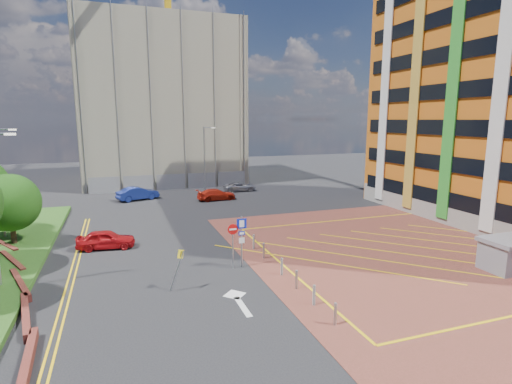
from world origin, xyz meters
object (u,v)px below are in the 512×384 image
warning_sign (178,265)px  car_red_back (216,195)px  lamp_left_far (0,178)px  sign_cluster (238,237)px  tree_c (10,203)px  car_silver_back (240,187)px  lamp_back (205,156)px  car_blue_back (138,193)px  car_red_left (106,239)px

warning_sign → car_red_back: warning_sign is taller
lamp_left_far → sign_cluster: lamp_left_far is taller
tree_c → car_silver_back: tree_c is taller
sign_cluster → car_silver_back: bearing=73.0°
lamp_left_far → car_red_back: lamp_left_far is taller
warning_sign → car_red_back: (7.52, 22.71, -0.80)m
lamp_back → car_blue_back: (-8.46, -3.54, -3.61)m
car_silver_back → warning_sign: bearing=156.8°
sign_cluster → car_red_back: bearing=80.1°
car_blue_back → car_silver_back: bearing=-102.0°
car_red_left → car_blue_back: size_ratio=0.85×
tree_c → car_red_back: 21.05m
lamp_left_far → car_red_back: (18.32, 9.57, -4.03)m
car_red_left → car_blue_back: 17.20m
lamp_left_far → car_red_left: 9.25m
car_blue_back → car_red_back: (8.28, -2.90, -0.12)m
lamp_left_far → car_red_left: size_ratio=2.07×
lamp_back → sign_cluster: (-3.78, -27.02, -2.41)m
lamp_back → tree_c: bearing=-134.3°
car_silver_back → car_blue_back: bearing=97.3°
lamp_left_far → car_blue_back: size_ratio=1.77×
lamp_left_far → warning_sign: 17.32m
lamp_back → sign_cluster: lamp_back is taller
tree_c → lamp_left_far: 2.65m
lamp_left_far → car_blue_back: lamp_left_far is taller
car_red_back → lamp_left_far: bearing=113.2°
lamp_back → car_red_left: size_ratio=2.07×
car_silver_back → sign_cluster: bearing=162.9°
sign_cluster → car_red_left: size_ratio=0.83×
tree_c → lamp_left_far: bearing=114.7°
car_blue_back → car_red_back: car_blue_back is taller
warning_sign → lamp_left_far: bearing=129.4°
lamp_left_far → car_silver_back: bearing=32.2°
tree_c → lamp_back: 25.19m
tree_c → sign_cluster: bearing=-33.2°
car_red_left → car_silver_back: (15.33, 18.54, -0.10)m
sign_cluster → warning_sign: size_ratio=1.43×
sign_cluster → lamp_left_far: bearing=143.2°
car_blue_back → car_silver_back: 12.45m
sign_cluster → car_silver_back: sign_cluster is taller
car_silver_back → tree_c: bearing=126.7°
lamp_left_far → sign_cluster: (14.72, -11.02, -2.71)m
car_blue_back → sign_cluster: bearing=171.9°
warning_sign → car_red_left: warning_sign is taller
warning_sign → car_blue_back: (-0.76, 25.61, -0.68)m
lamp_left_far → car_red_back: bearing=27.6°
sign_cluster → car_red_back: 20.94m
car_blue_back → car_silver_back: size_ratio=1.13×
car_red_left → car_silver_back: car_red_left is taller
sign_cluster → car_blue_back: size_ratio=0.71×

